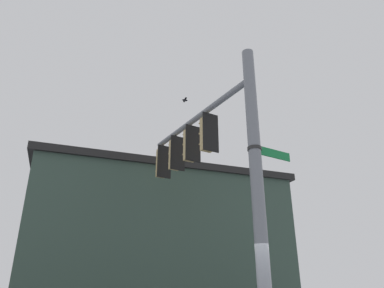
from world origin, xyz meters
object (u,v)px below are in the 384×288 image
at_px(traffic_light_nearest_pole, 207,134).
at_px(traffic_light_arm_end, 162,163).
at_px(traffic_light_mid_outer, 175,154).
at_px(bird_flying, 185,100).
at_px(street_name_sign, 263,151).
at_px(traffic_light_mid_inner, 190,145).

distance_m(traffic_light_nearest_pole, traffic_light_arm_end, 2.98).
height_order(traffic_light_mid_outer, traffic_light_arm_end, same).
bearing_deg(traffic_light_mid_outer, bird_flying, 51.15).
xyz_separation_m(traffic_light_mid_outer, traffic_light_arm_end, (-0.01, 0.99, 0.00)).
height_order(traffic_light_nearest_pole, traffic_light_mid_outer, same).
bearing_deg(traffic_light_arm_end, traffic_light_nearest_pole, -89.49).
bearing_deg(traffic_light_mid_outer, traffic_light_nearest_pole, -89.49).
bearing_deg(street_name_sign, traffic_light_nearest_pole, 98.30).
bearing_deg(bird_flying, street_name_sign, -99.45).
bearing_deg(traffic_light_mid_inner, traffic_light_nearest_pole, -89.49).
xyz_separation_m(traffic_light_nearest_pole, traffic_light_mid_inner, (-0.01, 0.99, 0.00)).
xyz_separation_m(traffic_light_mid_inner, bird_flying, (1.23, 2.54, 3.26)).
bearing_deg(traffic_light_nearest_pole, traffic_light_mid_outer, 90.51).
bearing_deg(traffic_light_arm_end, street_name_sign, -86.31).
height_order(traffic_light_mid_outer, street_name_sign, traffic_light_mid_outer).
relative_size(traffic_light_nearest_pole, traffic_light_arm_end, 1.00).
distance_m(traffic_light_mid_inner, traffic_light_arm_end, 1.99).
distance_m(traffic_light_mid_inner, bird_flying, 4.31).
xyz_separation_m(traffic_light_arm_end, street_name_sign, (0.32, -5.02, -1.18)).
bearing_deg(bird_flying, traffic_light_mid_outer, -128.85).
height_order(traffic_light_nearest_pole, street_name_sign, traffic_light_nearest_pole).
distance_m(traffic_light_mid_outer, bird_flying, 3.81).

